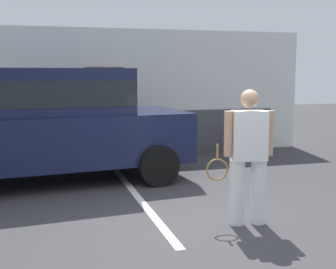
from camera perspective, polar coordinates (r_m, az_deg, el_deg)
The scene contains 6 objects.
ground_plane at distance 6.08m, azimuth 3.47°, elevation -11.33°, with size 40.00×40.00×0.00m, color #38383A.
parking_stripe_1 at distance 7.35m, azimuth -3.56°, elevation -7.92°, with size 0.12×4.40×0.01m, color silver.
house_frontage at distance 11.18m, azimuth -5.97°, elevation 4.73°, with size 9.31×0.40×3.00m.
parked_suv at distance 8.49m, azimuth -14.08°, elevation 1.82°, with size 4.78×2.56×2.05m.
tennis_player_man at distance 6.05m, azimuth 9.86°, elevation -2.57°, with size 0.90×0.33×1.76m.
potted_plant_by_porch at distance 11.18m, azimuth 9.38°, elevation -0.55°, with size 0.54×0.54×0.72m.
Camera 1 is at (-1.90, -5.42, 1.98)m, focal length 49.31 mm.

